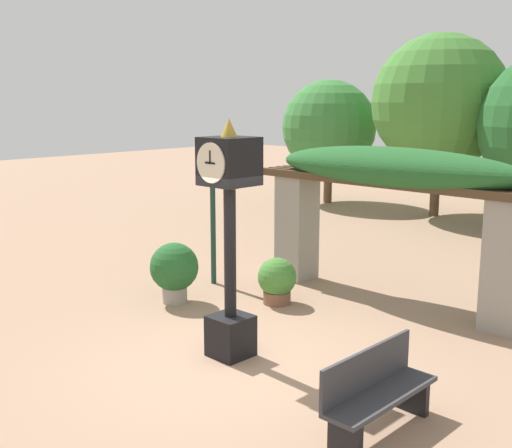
% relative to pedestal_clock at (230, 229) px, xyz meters
% --- Properties ---
extents(ground_plane, '(60.00, 60.00, 0.00)m').
position_rel_pedestal_clock_xyz_m(ground_plane, '(0.21, -0.15, -1.79)').
color(ground_plane, '#9E7A60').
extents(pedestal_clock, '(0.63, 0.68, 3.24)m').
position_rel_pedestal_clock_xyz_m(pedestal_clock, '(0.00, 0.00, 0.00)').
color(pedestal_clock, black).
rests_on(pedestal_clock, ground).
extents(pergola, '(5.41, 1.22, 2.69)m').
position_rel_pedestal_clock_xyz_m(pergola, '(0.21, 3.59, 0.18)').
color(pergola, gray).
rests_on(pergola, ground).
extents(potted_plant_near_left, '(0.84, 0.84, 1.06)m').
position_rel_pedestal_clock_xyz_m(potted_plant_near_left, '(-2.39, 0.94, -1.19)').
color(potted_plant_near_left, gray).
rests_on(potted_plant_near_left, ground).
extents(potted_plant_near_right, '(0.67, 0.67, 0.81)m').
position_rel_pedestal_clock_xyz_m(potted_plant_near_right, '(-1.08, 2.14, -1.37)').
color(potted_plant_near_right, brown).
rests_on(potted_plant_near_right, ground).
extents(park_bench, '(0.42, 1.60, 0.89)m').
position_rel_pedestal_clock_xyz_m(park_bench, '(2.58, -0.33, -1.35)').
color(park_bench, '#38383D').
rests_on(park_bench, ground).
extents(lamp_post, '(0.27, 0.27, 2.71)m').
position_rel_pedestal_clock_xyz_m(lamp_post, '(-2.78, 2.21, 0.05)').
color(lamp_post, '#19382D').
rests_on(lamp_post, ground).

